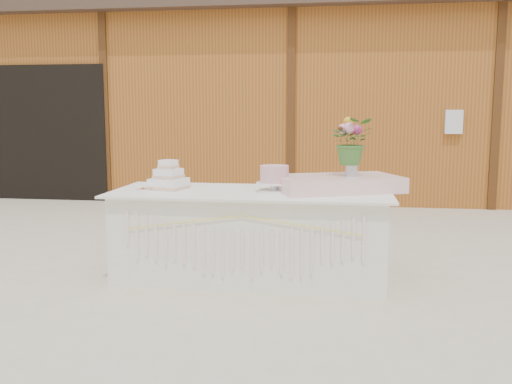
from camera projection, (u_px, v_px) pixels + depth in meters
ground at (251, 277)px, 5.02m from camera, size 80.00×80.00×0.00m
barn at (300, 99)px, 10.66m from camera, size 12.60×4.60×3.30m
cake_table at (251, 235)px, 4.96m from camera, size 2.40×1.00×0.77m
wedding_cake at (169, 179)px, 5.04m from camera, size 0.35×0.35×0.26m
pink_cake_stand at (274, 177)px, 4.87m from camera, size 0.31×0.31×0.23m
satin_runner at (338, 184)px, 4.91m from camera, size 1.19×0.95×0.13m
flower_vase at (351, 168)px, 4.88m from camera, size 0.11×0.11×0.15m
bouquet at (352, 136)px, 4.84m from camera, size 0.38×0.33×0.40m
loose_flowers at (146, 188)px, 5.06m from camera, size 0.19×0.33×0.02m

